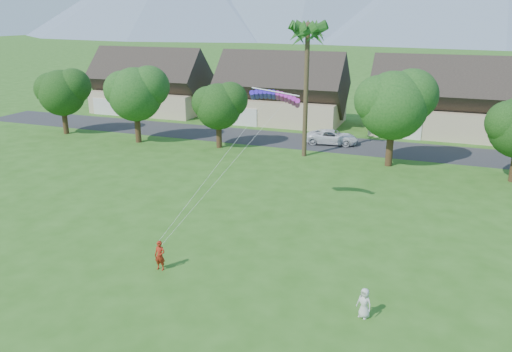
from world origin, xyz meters
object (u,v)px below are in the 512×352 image
at_px(kite_flyer, 160,256).
at_px(watcher, 364,303).
at_px(parafoil_kite, 276,95).
at_px(parked_car, 332,137).

relative_size(kite_flyer, watcher, 1.14).
distance_m(kite_flyer, parafoil_kite, 12.30).
height_order(kite_flyer, parafoil_kite, parafoil_kite).
xyz_separation_m(watcher, parafoil_kite, (-7.58, 9.90, 7.47)).
height_order(watcher, parked_car, parked_car).
height_order(kite_flyer, watcher, kite_flyer).
bearing_deg(kite_flyer, parked_car, 81.20).
distance_m(kite_flyer, watcher, 10.90).
xyz_separation_m(kite_flyer, watcher, (10.88, -0.62, -0.10)).
xyz_separation_m(parked_car, parafoil_kite, (0.60, -20.77, 7.45)).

